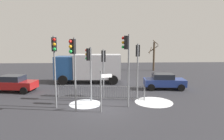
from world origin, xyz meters
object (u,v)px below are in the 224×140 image
(traffic_light_foreground_right, at_px, (73,58))
(bare_tree_left, at_px, (154,55))
(delivery_truck, at_px, (89,67))
(traffic_light_mid_right, at_px, (54,56))
(traffic_light_foreground_left, at_px, (127,54))
(car_red_trailing, at_px, (14,83))
(car_blue_mid, at_px, (164,81))
(traffic_light_mid_left, at_px, (89,62))
(traffic_light_rear_right, at_px, (138,58))
(direction_sign_post, at_px, (102,89))
(traffic_light_rear_left, at_px, (104,62))

(traffic_light_foreground_right, bearing_deg, bare_tree_left, -91.16)
(traffic_light_foreground_right, height_order, delivery_truck, traffic_light_foreground_right)
(traffic_light_mid_right, relative_size, traffic_light_foreground_left, 0.98)
(delivery_truck, bearing_deg, traffic_light_foreground_left, 112.29)
(car_red_trailing, distance_m, car_blue_mid, 13.81)
(traffic_light_mid_left, relative_size, traffic_light_rear_right, 0.94)
(traffic_light_rear_right, bearing_deg, traffic_light_foreground_left, -106.47)
(direction_sign_post, xyz_separation_m, bare_tree_left, (8.14, 18.39, 0.87))
(traffic_light_mid_right, xyz_separation_m, traffic_light_rear_right, (5.90, 2.28, -0.37))
(delivery_truck, bearing_deg, traffic_light_rear_left, 106.39)
(traffic_light_foreground_left, relative_size, traffic_light_rear_right, 1.15)
(traffic_light_foreground_left, xyz_separation_m, traffic_light_rear_left, (-1.53, 2.34, -0.77))
(traffic_light_mid_left, xyz_separation_m, traffic_light_rear_left, (1.08, 0.84, -0.14))
(direction_sign_post, xyz_separation_m, car_blue_mid, (5.91, 6.06, -0.74))
(bare_tree_left, bearing_deg, car_red_trailing, -141.82)
(traffic_light_foreground_right, bearing_deg, car_red_trailing, -15.34)
(traffic_light_foreground_left, xyz_separation_m, bare_tree_left, (6.45, 17.35, -1.24))
(traffic_light_mid_left, relative_size, delivery_truck, 0.57)
(traffic_light_foreground_left, distance_m, delivery_truck, 9.21)
(traffic_light_rear_left, distance_m, traffic_light_foreground_right, 3.81)
(traffic_light_foreground_right, distance_m, direction_sign_post, 2.62)
(car_red_trailing, height_order, delivery_truck, delivery_truck)
(traffic_light_foreground_left, bearing_deg, bare_tree_left, 7.51)
(traffic_light_foreground_left, relative_size, traffic_light_foreground_right, 1.05)
(delivery_truck, bearing_deg, traffic_light_mid_left, 96.13)
(car_red_trailing, distance_m, delivery_truck, 7.59)
(traffic_light_foreground_right, bearing_deg, traffic_light_mid_right, -3.10)
(traffic_light_mid_right, distance_m, bare_tree_left, 20.80)
(delivery_truck, distance_m, bare_tree_left, 13.00)
(traffic_light_mid_right, relative_size, traffic_light_rear_left, 1.25)
(traffic_light_rear_right, relative_size, bare_tree_left, 0.91)
(traffic_light_mid_left, distance_m, direction_sign_post, 3.08)
(traffic_light_rear_left, relative_size, car_blue_mid, 0.98)
(traffic_light_rear_left, relative_size, delivery_truck, 0.54)
(traffic_light_rear_left, xyz_separation_m, bare_tree_left, (7.98, 15.01, -0.47))
(traffic_light_foreground_left, height_order, traffic_light_foreground_right, traffic_light_foreground_left)
(traffic_light_foreground_right, xyz_separation_m, car_blue_mid, (7.66, 5.93, -2.69))
(car_blue_mid, bearing_deg, traffic_light_foreground_right, -136.67)
(car_blue_mid, bearing_deg, traffic_light_mid_right, -144.57)
(bare_tree_left, bearing_deg, traffic_light_mid_right, -122.67)
(traffic_light_foreground_right, distance_m, car_blue_mid, 10.05)
(traffic_light_mid_right, distance_m, traffic_light_foreground_right, 1.54)
(traffic_light_mid_left, distance_m, traffic_light_rear_left, 1.37)
(car_blue_mid, xyz_separation_m, bare_tree_left, (2.22, 12.33, 1.62))
(traffic_light_mid_right, xyz_separation_m, traffic_light_foreground_right, (1.32, -0.78, -0.09))
(traffic_light_mid_right, relative_size, delivery_truck, 0.68)
(traffic_light_foreground_left, xyz_separation_m, traffic_light_rear_right, (1.14, 2.16, -0.45))
(direction_sign_post, bearing_deg, traffic_light_rear_left, 67.47)
(direction_sign_post, bearing_deg, traffic_light_mid_left, 90.03)
(car_blue_mid, height_order, bare_tree_left, bare_tree_left)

